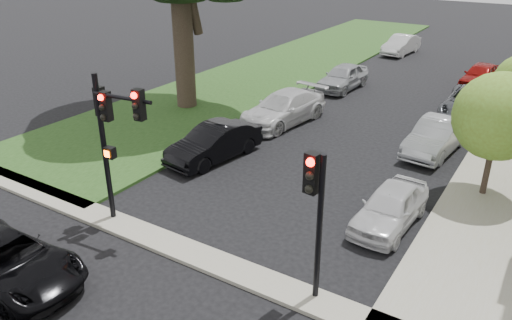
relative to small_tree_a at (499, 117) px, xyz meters
The scene contains 15 objects.
ground 12.53m from the small_tree_a, 120.64° to the right, with size 140.00×140.00×0.00m, color black.
grass_strip 20.56m from the small_tree_a, 138.32° to the left, with size 8.00×44.00×0.12m, color #1C3E14.
sidewalk_cross 10.90m from the small_tree_a, 126.21° to the right, with size 60.00×1.00×0.12m, color gray.
small_tree_a is the anchor object (origin of this frame).
traffic_signal_main 12.66m from the small_tree_a, 139.41° to the right, with size 2.41×0.63×4.92m.
traffic_signal_secondary 8.73m from the small_tree_a, 108.44° to the right, with size 0.53×0.43×4.08m.
car_cross_near 15.81m from the small_tree_a, 129.47° to the right, with size 2.21×4.78×1.33m, color black.
car_parked_0 4.94m from the small_tree_a, 120.51° to the right, with size 1.56×3.88×1.32m, color silver.
car_parked_1 4.56m from the small_tree_a, 129.08° to the left, with size 1.54×4.42×1.46m, color #999BA0.
car_parked_2 9.33m from the small_tree_a, 104.21° to the left, with size 2.40×5.19×1.44m, color #3F4247.
car_parked_3 15.32m from the small_tree_a, 100.61° to the left, with size 1.70×4.23×1.44m, color maroon.
car_parked_5 10.65m from the small_tree_a, 165.67° to the right, with size 1.55×4.44×1.46m, color black.
car_parked_6 10.46m from the small_tree_a, 164.05° to the left, with size 2.15×5.29×1.54m, color silver.
car_parked_7 14.08m from the small_tree_a, 134.39° to the left, with size 1.78×4.42×1.50m, color #999BA0.
car_parked_9 23.65m from the small_tree_a, 114.53° to the left, with size 1.53×4.40×1.45m, color silver.
Camera 1 is at (7.78, -7.30, 8.60)m, focal length 35.00 mm.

